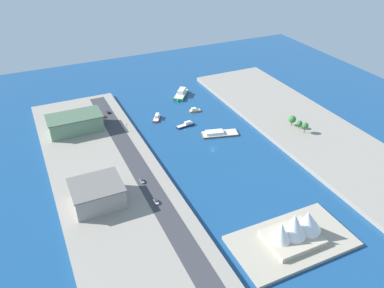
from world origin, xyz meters
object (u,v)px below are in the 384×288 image
(terminal_long_green, at_px, (75,123))
(opera_landmark, at_px, (296,228))
(traffic_light_waterfront, at_px, (127,126))
(pickup_red, at_px, (104,116))
(carpark_squat_concrete, at_px, (97,193))
(ferry_green_doubledeck, at_px, (181,94))
(patrol_launch_navy, at_px, (186,125))
(barge_flat_brown, at_px, (218,133))
(tugboat_red, at_px, (157,118))
(van_white, at_px, (156,202))
(water_taxi_orange, at_px, (195,110))
(sedan_silver, at_px, (142,181))
(suv_black, at_px, (108,112))

(terminal_long_green, bearing_deg, opera_landmark, 116.73)
(terminal_long_green, distance_m, traffic_light_waterfront, 39.97)
(terminal_long_green, relative_size, pickup_red, 9.16)
(terminal_long_green, relative_size, opera_landmark, 1.33)
(carpark_squat_concrete, xyz_separation_m, opera_landmark, (-87.30, 71.67, -0.13))
(pickup_red, distance_m, traffic_light_waterfront, 32.72)
(ferry_green_doubledeck, xyz_separation_m, patrol_launch_navy, (19.54, 53.83, -1.09))
(barge_flat_brown, bearing_deg, terminal_long_green, -25.59)
(ferry_green_doubledeck, distance_m, tugboat_red, 49.26)
(van_white, height_order, opera_landmark, opera_landmark)
(ferry_green_doubledeck, bearing_deg, terminal_long_green, 16.13)
(water_taxi_orange, distance_m, sedan_silver, 109.58)
(patrol_launch_navy, distance_m, traffic_light_waterfront, 47.49)
(ferry_green_doubledeck, xyz_separation_m, water_taxi_orange, (1.93, 33.70, -1.00))
(water_taxi_orange, xyz_separation_m, van_white, (73.65, 102.87, 2.97))
(patrol_launch_navy, relative_size, sedan_silver, 3.50)
(pickup_red, height_order, traffic_light_waterfront, traffic_light_waterfront)
(terminal_long_green, bearing_deg, patrol_launch_navy, 163.39)
(carpark_squat_concrete, height_order, suv_black, carpark_squat_concrete)
(pickup_red, xyz_separation_m, traffic_light_waterfront, (-10.66, 30.75, 3.43))
(tugboat_red, distance_m, carpark_squat_concrete, 113.20)
(sedan_silver, relative_size, traffic_light_waterfront, 0.72)
(suv_black, xyz_separation_m, opera_landmark, (-52.77, 182.09, 5.63))
(terminal_long_green, bearing_deg, carpark_squat_concrete, 87.12)
(water_taxi_orange, distance_m, pickup_red, 76.80)
(tugboat_red, height_order, carpark_squat_concrete, carpark_squat_concrete)
(carpark_squat_concrete, bearing_deg, opera_landmark, 140.62)
(water_taxi_orange, height_order, tugboat_red, tugboat_red)
(tugboat_red, bearing_deg, pickup_red, -21.46)
(suv_black, relative_size, opera_landmark, 0.17)
(sedan_silver, xyz_separation_m, suv_black, (-4.95, -102.41, -0.02))
(tugboat_red, distance_m, suv_black, 41.36)
(ferry_green_doubledeck, xyz_separation_m, barge_flat_brown, (2.26, 76.92, -1.08))
(water_taxi_orange, relative_size, van_white, 2.30)
(water_taxi_orange, xyz_separation_m, opera_landmark, (16.98, 159.81, 8.53))
(opera_landmark, bearing_deg, pickup_red, -71.80)
(carpark_squat_concrete, xyz_separation_m, suv_black, (-34.53, -110.42, -5.77))
(ferry_green_doubledeck, height_order, sedan_silver, ferry_green_doubledeck)
(terminal_long_green, relative_size, carpark_squat_concrete, 1.39)
(traffic_light_waterfront, height_order, opera_landmark, opera_landmark)
(ferry_green_doubledeck, relative_size, barge_flat_brown, 0.79)
(carpark_squat_concrete, relative_size, pickup_red, 6.59)
(suv_black, bearing_deg, barge_flat_brown, 136.66)
(ferry_green_doubledeck, bearing_deg, patrol_launch_navy, 70.05)
(water_taxi_orange, bearing_deg, opera_landmark, 83.94)
(patrol_launch_navy, distance_m, pickup_red, 68.12)
(ferry_green_doubledeck, xyz_separation_m, van_white, (75.58, 136.57, 1.97))
(carpark_squat_concrete, xyz_separation_m, traffic_light_waterfront, (-39.99, -73.91, -2.35))
(ferry_green_doubledeck, distance_m, carpark_squat_concrete, 161.82)
(water_taxi_orange, relative_size, traffic_light_waterfront, 1.63)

